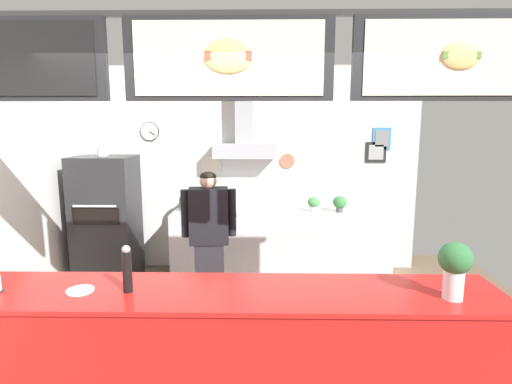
# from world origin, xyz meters

# --- Properties ---
(back_wall_assembly) EXTENTS (4.70, 3.11, 2.81)m
(back_wall_assembly) POSITION_xyz_m (0.00, 2.55, 1.51)
(back_wall_assembly) COLOR #9E9E99
(back_wall_assembly) RESTS_ON ground_plane
(service_counter) EXTENTS (3.49, 0.63, 1.00)m
(service_counter) POSITION_xyz_m (0.00, -0.47, 0.50)
(service_counter) COLOR #B21916
(service_counter) RESTS_ON ground_plane
(back_prep_counter) EXTENTS (2.86, 0.59, 0.89)m
(back_prep_counter) POSITION_xyz_m (0.45, 2.38, 0.44)
(back_prep_counter) COLOR #B7BABF
(back_prep_counter) RESTS_ON ground_plane
(pizza_oven) EXTENTS (0.74, 0.68, 1.75)m
(pizza_oven) POSITION_xyz_m (-1.78, 2.13, 0.83)
(pizza_oven) COLOR #232326
(pizza_oven) RESTS_ON ground_plane
(shop_worker) EXTENTS (0.54, 0.26, 1.59)m
(shop_worker) POSITION_xyz_m (-0.32, 1.04, 0.85)
(shop_worker) COLOR #232328
(shop_worker) RESTS_ON ground_plane
(espresso_machine) EXTENTS (0.57, 0.52, 0.39)m
(espresso_machine) POSITION_xyz_m (-0.37, 2.35, 1.08)
(espresso_machine) COLOR silver
(espresso_machine) RESTS_ON back_prep_counter
(potted_rosemary) EXTENTS (0.16, 0.16, 0.20)m
(potted_rosemary) POSITION_xyz_m (0.89, 2.39, 1.01)
(potted_rosemary) COLOR beige
(potted_rosemary) RESTS_ON back_prep_counter
(potted_basil) EXTENTS (0.23, 0.23, 0.27)m
(potted_basil) POSITION_xyz_m (-0.77, 2.37, 1.04)
(potted_basil) COLOR #4C4C51
(potted_basil) RESTS_ON back_prep_counter
(potted_sage) EXTENTS (0.18, 0.18, 0.21)m
(potted_sage) POSITION_xyz_m (1.23, 2.39, 1.01)
(potted_sage) COLOR #4C4C51
(potted_sage) RESTS_ON back_prep_counter
(pepper_grinder) EXTENTS (0.06, 0.06, 0.31)m
(pepper_grinder) POSITION_xyz_m (-0.63, -0.50, 1.15)
(pepper_grinder) COLOR black
(pepper_grinder) RESTS_ON service_counter
(condiment_plate) EXTENTS (0.17, 0.17, 0.01)m
(condiment_plate) POSITION_xyz_m (-0.94, -0.50, 1.01)
(condiment_plate) COLOR white
(condiment_plate) RESTS_ON service_counter
(basil_vase) EXTENTS (0.20, 0.20, 0.35)m
(basil_vase) POSITION_xyz_m (1.38, -0.57, 1.21)
(basil_vase) COLOR silver
(basil_vase) RESTS_ON service_counter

